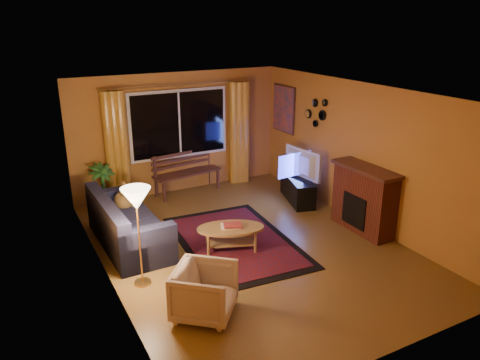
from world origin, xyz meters
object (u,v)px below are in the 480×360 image
coffee_table (231,238)px  tv_console (298,189)px  armchair (205,289)px  floor_lamp (139,238)px  sofa (129,221)px  bench (188,183)px

coffee_table → tv_console: 2.48m
armchair → floor_lamp: bearing=64.6°
armchair → floor_lamp: size_ratio=0.51×
tv_console → sofa: bearing=-157.9°
bench → sofa: bearing=-143.8°
bench → coffee_table: (-0.37, -2.71, -0.02)m
floor_lamp → tv_console: (3.71, 1.56, -0.47)m
coffee_table → tv_console: size_ratio=0.91×
sofa → coffee_table: (1.38, -0.95, -0.22)m
bench → floor_lamp: (-1.92, -3.04, 0.49)m
floor_lamp → coffee_table: 1.67m
sofa → floor_lamp: floor_lamp is taller
bench → tv_console: tv_console is taller
coffee_table → armchair: bearing=-127.5°
bench → armchair: (-1.45, -4.12, 0.15)m
coffee_table → bench: bearing=82.3°
bench → tv_console: (1.79, -1.48, 0.03)m
sofa → floor_lamp: bearing=-99.5°
sofa → tv_console: bearing=3.3°
floor_lamp → tv_console: bearing=22.8°
bench → armchair: size_ratio=2.00×
sofa → floor_lamp: 1.32m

